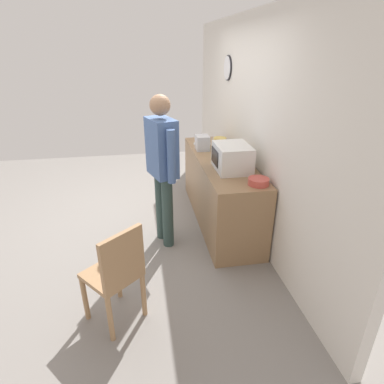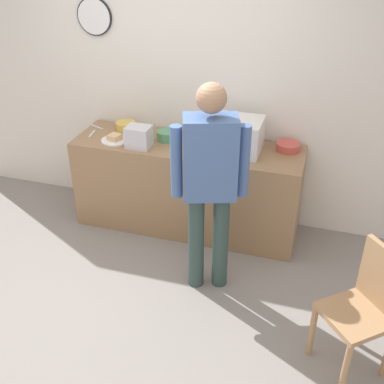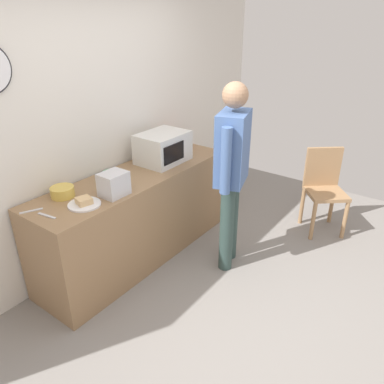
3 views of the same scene
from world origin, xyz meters
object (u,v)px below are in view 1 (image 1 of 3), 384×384
toaster (202,143)px  sandwich_plate (202,143)px  wooden_chair (117,273)px  fork_utensil (204,139)px  cereal_bowl (221,150)px  person_standing (162,162)px  spoon_utensil (214,138)px  salad_bowl (220,140)px  microwave (232,158)px  mixing_bowl (259,182)px

toaster → sandwich_plate: bearing=168.5°
wooden_chair → fork_utensil: bearing=154.1°
cereal_bowl → person_standing: bearing=-52.6°
spoon_utensil → toaster: bearing=-27.5°
cereal_bowl → wooden_chair: size_ratio=0.20×
salad_bowl → person_standing: size_ratio=0.11×
sandwich_plate → toaster: 0.29m
sandwich_plate → fork_utensil: size_ratio=1.52×
microwave → sandwich_plate: microwave is taller
microwave → sandwich_plate: bearing=-173.5°
sandwich_plate → salad_bowl: 0.27m
salad_bowl → cereal_bowl: cereal_bowl is taller
fork_utensil → spoon_utensil: 0.16m
person_standing → microwave: bearing=89.9°
microwave → fork_utensil: (-1.39, -0.04, -0.15)m
toaster → cereal_bowl: bearing=50.1°
toaster → wooden_chair: 2.38m
sandwich_plate → wooden_chair: 2.63m
salad_bowl → toaster: 0.43m
cereal_bowl → spoon_utensil: 0.77m
microwave → mixing_bowl: 0.51m
sandwich_plate → wooden_chair: size_ratio=0.28×
toaster → fork_utensil: (-0.55, 0.14, -0.10)m
salad_bowl → fork_utensil: salad_bowl is taller
microwave → salad_bowl: bearing=172.8°
microwave → fork_utensil: size_ratio=2.94×
cereal_bowl → mixing_bowl: 1.13m
mixing_bowl → spoon_utensil: (-1.89, -0.03, -0.03)m
mixing_bowl → fork_utensil: mixing_bowl is taller
microwave → toaster: bearing=-167.8°
mixing_bowl → person_standing: 1.08m
spoon_utensil → person_standing: person_standing is taller
fork_utensil → mixing_bowl: bearing=5.9°
mixing_bowl → fork_utensil: (-1.87, -0.19, -0.03)m
sandwich_plate → spoon_utensil: (-0.31, 0.25, -0.02)m
toaster → fork_utensil: bearing=165.7°
mixing_bowl → cereal_bowl: bearing=-174.4°
microwave → cereal_bowl: 0.66m
wooden_chair → person_standing: bearing=157.7°
sandwich_plate → fork_utensil: sandwich_plate is taller
spoon_utensil → mixing_bowl: bearing=1.0°
salad_bowl → mixing_bowl: (1.59, 0.01, -0.01)m
cereal_bowl → person_standing: (0.65, -0.85, 0.10)m
toaster → wooden_chair: toaster is taller
salad_bowl → wooden_chair: (2.32, -1.45, -0.41)m
fork_utensil → wooden_chair: wooden_chair is taller
cereal_bowl → toaster: toaster is taller
fork_utensil → cereal_bowl: bearing=6.4°
salad_bowl → person_standing: person_standing is taller
cereal_bowl → wooden_chair: (1.86, -1.35, -0.41)m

